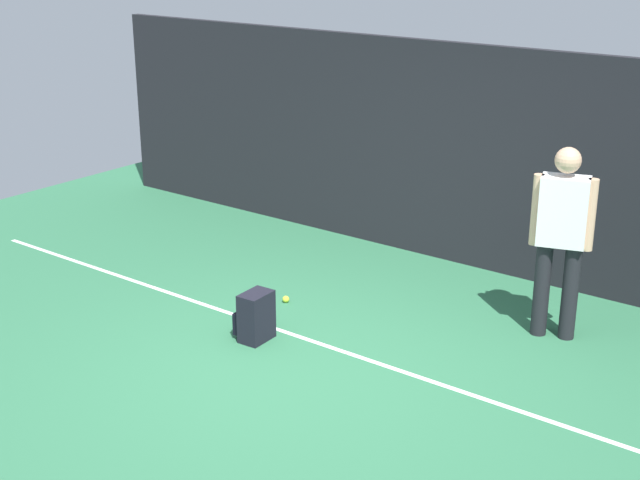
% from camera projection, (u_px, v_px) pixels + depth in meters
% --- Properties ---
extents(ground_plane, '(12.00, 12.00, 0.00)m').
position_uv_depth(ground_plane, '(290.00, 368.00, 7.34)').
color(ground_plane, '#2D6B47').
extents(back_fence, '(10.00, 0.10, 2.31)m').
position_uv_depth(back_fence, '(473.00, 158.00, 9.20)').
color(back_fence, black).
rests_on(back_fence, ground).
extents(court_line, '(9.00, 0.05, 0.00)m').
position_uv_depth(court_line, '(327.00, 346.00, 7.71)').
color(court_line, white).
rests_on(court_line, ground).
extents(tennis_player, '(0.51, 0.33, 1.70)m').
position_uv_depth(tennis_player, '(561.00, 232.00, 7.60)').
color(tennis_player, black).
rests_on(tennis_player, ground).
extents(backpack, '(0.29, 0.31, 0.44)m').
position_uv_depth(backpack, '(255.00, 317.00, 7.78)').
color(backpack, black).
rests_on(backpack, ground).
extents(tennis_ball_near_player, '(0.07, 0.07, 0.07)m').
position_uv_depth(tennis_ball_near_player, '(286.00, 299.00, 8.59)').
color(tennis_ball_near_player, '#CCE033').
rests_on(tennis_ball_near_player, ground).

